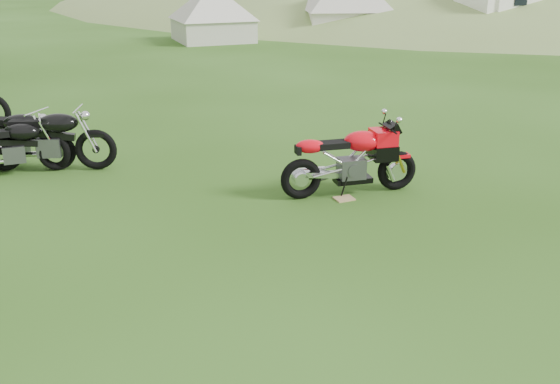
{
  "coord_description": "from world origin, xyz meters",
  "views": [
    {
      "loc": [
        -0.29,
        -5.54,
        2.96
      ],
      "look_at": [
        0.16,
        0.4,
        0.7
      ],
      "focal_mm": 40.0,
      "sensor_mm": 36.0,
      "label": 1
    }
  ],
  "objects_px": {
    "vintage_moto_a": "(14,136)",
    "tent_left": "(212,9)",
    "plywood_board": "(344,199)",
    "vintage_moto_c": "(12,146)",
    "caravan": "(517,7)",
    "vintage_moto_b": "(47,138)",
    "sport_motorcycle": "(351,155)"
  },
  "relations": [
    {
      "from": "plywood_board",
      "to": "vintage_moto_a",
      "type": "height_order",
      "value": "vintage_moto_a"
    },
    {
      "from": "vintage_moto_b",
      "to": "vintage_moto_c",
      "type": "height_order",
      "value": "vintage_moto_b"
    },
    {
      "from": "plywood_board",
      "to": "tent_left",
      "type": "height_order",
      "value": "tent_left"
    },
    {
      "from": "tent_left",
      "to": "caravan",
      "type": "xyz_separation_m",
      "value": [
        11.68,
        0.44,
        -0.01
      ]
    },
    {
      "from": "vintage_moto_b",
      "to": "caravan",
      "type": "distance_m",
      "value": 20.53
    },
    {
      "from": "sport_motorcycle",
      "to": "vintage_moto_b",
      "type": "distance_m",
      "value": 4.4
    },
    {
      "from": "vintage_moto_c",
      "to": "tent_left",
      "type": "relative_size",
      "value": 0.64
    },
    {
      "from": "vintage_moto_c",
      "to": "plywood_board",
      "type": "bearing_deg",
      "value": -33.72
    },
    {
      "from": "vintage_moto_b",
      "to": "vintage_moto_c",
      "type": "relative_size",
      "value": 1.14
    },
    {
      "from": "plywood_board",
      "to": "caravan",
      "type": "xyz_separation_m",
      "value": [
        9.6,
        16.76,
        1.1
      ]
    },
    {
      "from": "plywood_board",
      "to": "tent_left",
      "type": "relative_size",
      "value": 0.09
    },
    {
      "from": "vintage_moto_c",
      "to": "tent_left",
      "type": "bearing_deg",
      "value": 62.87
    },
    {
      "from": "tent_left",
      "to": "vintage_moto_a",
      "type": "bearing_deg",
      "value": -116.81
    },
    {
      "from": "caravan",
      "to": "sport_motorcycle",
      "type": "bearing_deg",
      "value": -141.58
    },
    {
      "from": "sport_motorcycle",
      "to": "vintage_moto_a",
      "type": "bearing_deg",
      "value": 151.66
    },
    {
      "from": "caravan",
      "to": "tent_left",
      "type": "bearing_deg",
      "value": 160.39
    },
    {
      "from": "sport_motorcycle",
      "to": "vintage_moto_c",
      "type": "xyz_separation_m",
      "value": [
        -4.66,
        1.1,
        -0.1
      ]
    },
    {
      "from": "tent_left",
      "to": "vintage_moto_b",
      "type": "bearing_deg",
      "value": -114.54
    },
    {
      "from": "sport_motorcycle",
      "to": "plywood_board",
      "type": "relative_size",
      "value": 7.32
    },
    {
      "from": "plywood_board",
      "to": "vintage_moto_b",
      "type": "height_order",
      "value": "vintage_moto_b"
    },
    {
      "from": "vintage_moto_b",
      "to": "vintage_moto_c",
      "type": "bearing_deg",
      "value": -157.68
    },
    {
      "from": "sport_motorcycle",
      "to": "vintage_moto_c",
      "type": "relative_size",
      "value": 1.07
    },
    {
      "from": "sport_motorcycle",
      "to": "caravan",
      "type": "relative_size",
      "value": 0.38
    },
    {
      "from": "vintage_moto_b",
      "to": "tent_left",
      "type": "distance_m",
      "value": 14.99
    },
    {
      "from": "vintage_moto_b",
      "to": "tent_left",
      "type": "xyz_separation_m",
      "value": [
        2.02,
        14.84,
        0.63
      ]
    },
    {
      "from": "vintage_moto_a",
      "to": "tent_left",
      "type": "relative_size",
      "value": 0.68
    },
    {
      "from": "sport_motorcycle",
      "to": "tent_left",
      "type": "bearing_deg",
      "value": 87.41
    },
    {
      "from": "caravan",
      "to": "vintage_moto_c",
      "type": "bearing_deg",
      "value": -154.23
    },
    {
      "from": "plywood_board",
      "to": "caravan",
      "type": "bearing_deg",
      "value": 60.2
    },
    {
      "from": "sport_motorcycle",
      "to": "vintage_moto_a",
      "type": "distance_m",
      "value": 5.01
    },
    {
      "from": "plywood_board",
      "to": "vintage_moto_c",
      "type": "bearing_deg",
      "value": 164.06
    },
    {
      "from": "plywood_board",
      "to": "vintage_moto_a",
      "type": "distance_m",
      "value": 5.0
    }
  ]
}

